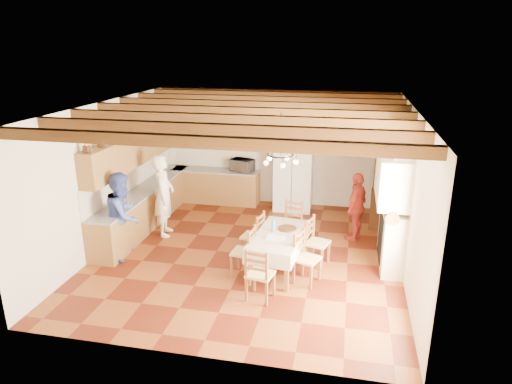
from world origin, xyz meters
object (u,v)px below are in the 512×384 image
(person_woman_blue, at_px, (123,215))
(person_woman_red, at_px, (357,207))
(hutch, at_px, (385,178))
(dining_table, at_px, (279,238))
(chair_end_far, at_px, (291,225))
(chair_end_near, at_px, (260,273))
(person_man, at_px, (164,195))
(chair_right_near, at_px, (307,258))
(chair_left_far, at_px, (253,235))
(refrigerator, at_px, (294,174))
(chair_right_far, at_px, (318,242))
(microwave, at_px, (242,165))
(chair_left_near, at_px, (243,251))

(person_woman_blue, height_order, person_woman_red, person_woman_blue)
(hutch, height_order, person_woman_blue, hutch)
(dining_table, distance_m, person_woman_red, 2.25)
(chair_end_far, relative_size, person_woman_blue, 0.55)
(dining_table, distance_m, chair_end_near, 1.12)
(hutch, xyz_separation_m, chair_end_near, (-2.18, -3.97, -0.61))
(hutch, relative_size, dining_table, 1.25)
(chair_end_near, bearing_deg, person_man, -29.63)
(dining_table, distance_m, chair_right_near, 0.71)
(hutch, relative_size, chair_left_far, 2.28)
(refrigerator, relative_size, chair_right_far, 1.96)
(chair_end_near, bearing_deg, chair_right_far, -109.36)
(chair_right_far, bearing_deg, chair_left_far, 105.10)
(dining_table, xyz_separation_m, microwave, (-1.53, 3.47, 0.41))
(chair_left_near, distance_m, chair_right_far, 1.47)
(hutch, bearing_deg, chair_end_near, -112.15)
(chair_left_near, bearing_deg, chair_right_near, 94.27)
(chair_right_near, height_order, person_woman_blue, person_woman_blue)
(chair_left_far, distance_m, person_woman_blue, 2.59)
(refrigerator, bearing_deg, person_woman_red, -46.35)
(hutch, relative_size, chair_left_near, 2.28)
(chair_left_far, height_order, person_woman_blue, person_woman_blue)
(chair_left_near, height_order, person_woman_red, person_woman_red)
(chair_left_near, xyz_separation_m, person_woman_red, (2.03, 2.07, 0.28))
(chair_left_far, relative_size, chair_end_far, 1.00)
(chair_right_far, bearing_deg, chair_end_far, 57.18)
(chair_right_far, bearing_deg, hutch, -9.86)
(chair_left_far, height_order, chair_right_near, same)
(chair_end_far, xyz_separation_m, person_woman_red, (1.34, 0.64, 0.28))
(refrigerator, xyz_separation_m, chair_left_far, (-0.44, -2.97, -0.46))
(chair_right_near, height_order, person_woman_red, person_woman_red)
(chair_end_near, distance_m, person_woman_red, 3.24)
(chair_left_near, relative_size, chair_right_far, 1.00)
(person_man, distance_m, microwave, 2.63)
(chair_right_far, bearing_deg, person_woman_blue, 113.63)
(chair_right_near, bearing_deg, chair_right_far, 10.29)
(chair_left_far, distance_m, chair_right_near, 1.40)
(chair_end_far, height_order, person_woman_blue, person_woman_blue)
(chair_end_far, relative_size, person_woman_red, 0.64)
(person_woman_red, bearing_deg, refrigerator, -114.31)
(person_woman_blue, bearing_deg, chair_end_near, -117.04)
(refrigerator, xyz_separation_m, chair_right_near, (0.73, -3.75, -0.46))
(person_man, height_order, person_woman_red, person_man)
(refrigerator, xyz_separation_m, chair_right_far, (0.86, -3.03, -0.46))
(hutch, distance_m, person_man, 5.10)
(hutch, relative_size, chair_end_near, 2.28)
(chair_right_far, distance_m, microwave, 3.88)
(dining_table, xyz_separation_m, chair_right_far, (0.70, 0.34, -0.17))
(chair_right_near, height_order, chair_right_far, same)
(dining_table, relative_size, chair_left_far, 1.82)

